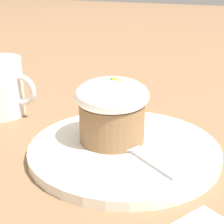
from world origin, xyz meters
The scene contains 5 objects.
ground_plane centered at (0.00, 0.00, 0.00)m, with size 4.00×4.00×0.00m, color #846042.
dessert_plate centered at (0.00, 0.00, 0.01)m, with size 0.25×0.25×0.01m.
carrot_cake centered at (-0.02, 0.01, 0.06)m, with size 0.10×0.10×0.09m.
spoon centered at (0.01, -0.01, 0.02)m, with size 0.11×0.09×0.01m.
coffee_cup centered at (-0.24, 0.06, 0.05)m, with size 0.11×0.08×0.09m.
Camera 1 is at (0.15, -0.41, 0.23)m, focal length 60.00 mm.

